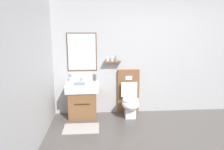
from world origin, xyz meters
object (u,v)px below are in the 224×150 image
object	(u,v)px
vanity_sink_left	(83,99)
toilet	(129,99)
soap_dispenser	(95,77)
toothbrush_cup	(71,79)
folded_hand_towel	(80,84)

from	to	relation	value
vanity_sink_left	toilet	world-z (taller)	toilet
toilet	soap_dispenser	xyz separation A→B (m)	(-0.75, 0.17, 0.46)
vanity_sink_left	soap_dispenser	size ratio (longest dim) A/B	4.09
toilet	soap_dispenser	bearing A→B (deg)	167.16
toilet	toothbrush_cup	world-z (taller)	toilet
toilet	toothbrush_cup	bearing A→B (deg)	172.83
vanity_sink_left	toilet	distance (m)	1.02
soap_dispenser	folded_hand_towel	world-z (taller)	soap_dispenser
toothbrush_cup	soap_dispenser	bearing A→B (deg)	1.09
vanity_sink_left	toothbrush_cup	size ratio (longest dim) A/B	3.65
vanity_sink_left	toilet	xyz separation A→B (m)	(1.02, 0.00, -0.03)
vanity_sink_left	folded_hand_towel	size ratio (longest dim) A/B	3.44
folded_hand_towel	soap_dispenser	bearing A→B (deg)	45.29
toilet	folded_hand_towel	xyz separation A→B (m)	(-1.06, -0.14, 0.40)
soap_dispenser	folded_hand_towel	xyz separation A→B (m)	(-0.31, -0.31, -0.06)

